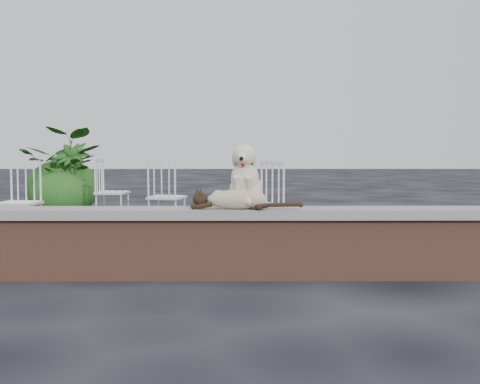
{
  "coord_description": "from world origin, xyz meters",
  "views": [
    {
      "loc": [
        0.83,
        -4.82,
        1.05
      ],
      "look_at": [
        0.86,
        0.2,
        0.7
      ],
      "focal_mm": 43.85,
      "sensor_mm": 36.0,
      "label": 1
    }
  ],
  "objects_px": {
    "chair_c": "(167,196)",
    "chair_e": "(112,191)",
    "cat": "(237,198)",
    "potted_plant_a": "(64,171)",
    "potted_plant_b": "(71,179)",
    "chair_d": "(260,203)",
    "chair_b": "(19,202)",
    "dog": "(246,175)"
  },
  "relations": [
    {
      "from": "chair_d",
      "to": "chair_c",
      "type": "bearing_deg",
      "value": -173.84
    },
    {
      "from": "potted_plant_a",
      "to": "potted_plant_b",
      "type": "height_order",
      "value": "potted_plant_a"
    },
    {
      "from": "dog",
      "to": "potted_plant_b",
      "type": "bearing_deg",
      "value": 130.07
    },
    {
      "from": "chair_d",
      "to": "potted_plant_b",
      "type": "xyz_separation_m",
      "value": [
        -2.96,
        3.08,
        0.12
      ]
    },
    {
      "from": "chair_e",
      "to": "potted_plant_a",
      "type": "relative_size",
      "value": 0.66
    },
    {
      "from": "potted_plant_a",
      "to": "chair_d",
      "type": "bearing_deg",
      "value": -45.54
    },
    {
      "from": "dog",
      "to": "chair_b",
      "type": "distance_m",
      "value": 3.21
    },
    {
      "from": "potted_plant_b",
      "to": "chair_c",
      "type": "bearing_deg",
      "value": -47.87
    },
    {
      "from": "dog",
      "to": "chair_e",
      "type": "distance_m",
      "value": 4.06
    },
    {
      "from": "cat",
      "to": "chair_c",
      "type": "height_order",
      "value": "chair_c"
    },
    {
      "from": "cat",
      "to": "potted_plant_a",
      "type": "xyz_separation_m",
      "value": [
        -2.84,
        4.93,
        0.05
      ]
    },
    {
      "from": "chair_c",
      "to": "chair_b",
      "type": "relative_size",
      "value": 1.0
    },
    {
      "from": "cat",
      "to": "potted_plant_b",
      "type": "distance_m",
      "value": 5.54
    },
    {
      "from": "dog",
      "to": "cat",
      "type": "bearing_deg",
      "value": -108.68
    },
    {
      "from": "dog",
      "to": "potted_plant_b",
      "type": "height_order",
      "value": "potted_plant_b"
    },
    {
      "from": "cat",
      "to": "chair_c",
      "type": "bearing_deg",
      "value": 117.0
    },
    {
      "from": "cat",
      "to": "potted_plant_a",
      "type": "distance_m",
      "value": 5.69
    },
    {
      "from": "cat",
      "to": "chair_b",
      "type": "distance_m",
      "value": 3.22
    },
    {
      "from": "chair_c",
      "to": "potted_plant_b",
      "type": "height_order",
      "value": "potted_plant_b"
    },
    {
      "from": "dog",
      "to": "potted_plant_a",
      "type": "height_order",
      "value": "potted_plant_a"
    },
    {
      "from": "cat",
      "to": "potted_plant_b",
      "type": "bearing_deg",
      "value": 128.57
    },
    {
      "from": "cat",
      "to": "chair_d",
      "type": "distance_m",
      "value": 1.79
    },
    {
      "from": "chair_d",
      "to": "potted_plant_a",
      "type": "bearing_deg",
      "value": -176.3
    },
    {
      "from": "potted_plant_b",
      "to": "chair_d",
      "type": "bearing_deg",
      "value": -46.08
    },
    {
      "from": "cat",
      "to": "chair_e",
      "type": "bearing_deg",
      "value": 125.13
    },
    {
      "from": "chair_c",
      "to": "chair_d",
      "type": "xyz_separation_m",
      "value": [
        1.17,
        -1.09,
        0.0
      ]
    },
    {
      "from": "chair_c",
      "to": "dog",
      "type": "bearing_deg",
      "value": 123.18
    },
    {
      "from": "potted_plant_a",
      "to": "chair_b",
      "type": "bearing_deg",
      "value": -83.48
    },
    {
      "from": "dog",
      "to": "chair_e",
      "type": "height_order",
      "value": "dog"
    },
    {
      "from": "cat",
      "to": "chair_e",
      "type": "distance_m",
      "value": 4.15
    },
    {
      "from": "dog",
      "to": "chair_c",
      "type": "xyz_separation_m",
      "value": [
        -0.99,
        2.7,
        -0.38
      ]
    },
    {
      "from": "potted_plant_b",
      "to": "cat",
      "type": "bearing_deg",
      "value": -60.83
    },
    {
      "from": "potted_plant_a",
      "to": "potted_plant_b",
      "type": "bearing_deg",
      "value": -31.75
    },
    {
      "from": "chair_b",
      "to": "chair_d",
      "type": "bearing_deg",
      "value": 0.45
    },
    {
      "from": "chair_b",
      "to": "chair_e",
      "type": "distance_m",
      "value": 1.87
    },
    {
      "from": "chair_b",
      "to": "chair_e",
      "type": "bearing_deg",
      "value": 73.13
    },
    {
      "from": "chair_d",
      "to": "chair_e",
      "type": "bearing_deg",
      "value": -174.46
    },
    {
      "from": "dog",
      "to": "potted_plant_b",
      "type": "relative_size",
      "value": 0.45
    },
    {
      "from": "chair_c",
      "to": "chair_e",
      "type": "bearing_deg",
      "value": -31.35
    },
    {
      "from": "cat",
      "to": "chair_d",
      "type": "relative_size",
      "value": 1.13
    },
    {
      "from": "chair_c",
      "to": "potted_plant_b",
      "type": "bearing_deg",
      "value": -34.72
    },
    {
      "from": "chair_e",
      "to": "potted_plant_b",
      "type": "xyz_separation_m",
      "value": [
        -0.9,
        1.11,
        0.12
      ]
    }
  ]
}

